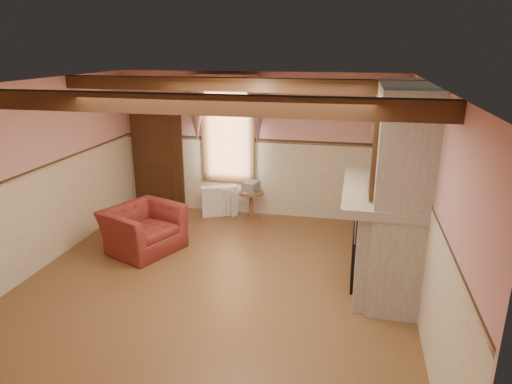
% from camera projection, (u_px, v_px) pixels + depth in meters
% --- Properties ---
extents(floor, '(5.50, 6.00, 0.01)m').
position_uv_depth(floor, '(214.00, 284.00, 6.52)').
color(floor, brown).
rests_on(floor, ground).
extents(ceiling, '(5.50, 6.00, 0.01)m').
position_uv_depth(ceiling, '(208.00, 84.00, 5.67)').
color(ceiling, silver).
rests_on(ceiling, wall_back).
extents(wall_back, '(5.50, 0.02, 2.80)m').
position_uv_depth(wall_back, '(258.00, 145.00, 8.89)').
color(wall_back, '#D09290').
rests_on(wall_back, floor).
extents(wall_front, '(5.50, 0.02, 2.80)m').
position_uv_depth(wall_front, '(85.00, 314.00, 3.31)').
color(wall_front, '#D09290').
rests_on(wall_front, floor).
extents(wall_left, '(0.02, 6.00, 2.80)m').
position_uv_depth(wall_left, '(31.00, 179.00, 6.65)').
color(wall_left, '#D09290').
rests_on(wall_left, floor).
extents(wall_right, '(0.02, 6.00, 2.80)m').
position_uv_depth(wall_right, '(428.00, 206.00, 5.54)').
color(wall_right, '#D09290').
rests_on(wall_right, floor).
extents(wainscot, '(5.50, 6.00, 1.50)m').
position_uv_depth(wainscot, '(213.00, 236.00, 6.29)').
color(wainscot, beige).
rests_on(wainscot, floor).
extents(chair_rail, '(5.50, 6.00, 0.08)m').
position_uv_depth(chair_rail, '(211.00, 184.00, 6.06)').
color(chair_rail, black).
rests_on(chair_rail, wainscot).
extents(firebox, '(0.20, 0.95, 0.90)m').
position_uv_depth(firebox, '(359.00, 251.00, 6.54)').
color(firebox, black).
rests_on(firebox, floor).
extents(armchair, '(1.36, 1.44, 0.74)m').
position_uv_depth(armchair, '(143.00, 229.00, 7.52)').
color(armchair, maroon).
rests_on(armchair, floor).
extents(side_table, '(0.65, 0.65, 0.55)m').
position_uv_depth(side_table, '(251.00, 205.00, 8.94)').
color(side_table, brown).
rests_on(side_table, floor).
extents(book_stack, '(0.33, 0.37, 0.20)m').
position_uv_depth(book_stack, '(251.00, 187.00, 8.82)').
color(book_stack, '#B7AD8C').
rests_on(book_stack, side_table).
extents(radiator, '(0.71, 0.44, 0.60)m').
position_uv_depth(radiator, '(219.00, 201.00, 9.09)').
color(radiator, white).
rests_on(radiator, floor).
extents(bowl, '(0.34, 0.34, 0.08)m').
position_uv_depth(bowl, '(383.00, 187.00, 6.07)').
color(bowl, brown).
rests_on(bowl, mantel).
extents(mantel_clock, '(0.14, 0.24, 0.20)m').
position_uv_depth(mantel_clock, '(381.00, 166.00, 6.91)').
color(mantel_clock, '#31200D').
rests_on(mantel_clock, mantel).
extents(oil_lamp, '(0.11, 0.11, 0.28)m').
position_uv_depth(oil_lamp, '(383.00, 173.00, 6.37)').
color(oil_lamp, '#C27B36').
rests_on(oil_lamp, mantel).
extents(candle_red, '(0.06, 0.06, 0.16)m').
position_uv_depth(candle_red, '(386.00, 196.00, 5.57)').
color(candle_red, '#9D2813').
rests_on(candle_red, mantel).
extents(jar_yellow, '(0.06, 0.06, 0.12)m').
position_uv_depth(jar_yellow, '(385.00, 198.00, 5.59)').
color(jar_yellow, gold).
rests_on(jar_yellow, mantel).
extents(fireplace, '(0.85, 2.00, 2.80)m').
position_uv_depth(fireplace, '(396.00, 190.00, 6.16)').
color(fireplace, gray).
rests_on(fireplace, floor).
extents(mantel, '(1.05, 2.05, 0.12)m').
position_uv_depth(mantel, '(382.00, 192.00, 6.21)').
color(mantel, gray).
rests_on(mantel, fireplace).
extents(overmantel_mirror, '(0.06, 1.44, 1.04)m').
position_uv_depth(overmantel_mirror, '(372.00, 147.00, 6.06)').
color(overmantel_mirror, silver).
rests_on(overmantel_mirror, fireplace).
extents(door, '(1.10, 0.10, 2.10)m').
position_uv_depth(door, '(158.00, 158.00, 9.36)').
color(door, black).
rests_on(door, floor).
extents(window, '(1.06, 0.08, 2.02)m').
position_uv_depth(window, '(228.00, 132.00, 8.90)').
color(window, white).
rests_on(window, wall_back).
extents(window_drapes, '(1.30, 0.14, 1.40)m').
position_uv_depth(window_drapes, '(226.00, 101.00, 8.64)').
color(window_drapes, gray).
rests_on(window_drapes, wall_back).
extents(ceiling_beam_front, '(5.50, 0.18, 0.20)m').
position_uv_depth(ceiling_beam_front, '(171.00, 104.00, 4.58)').
color(ceiling_beam_front, black).
rests_on(ceiling_beam_front, ceiling).
extents(ceiling_beam_back, '(5.50, 0.18, 0.20)m').
position_uv_depth(ceiling_beam_back, '(233.00, 85.00, 6.81)').
color(ceiling_beam_back, black).
rests_on(ceiling_beam_back, ceiling).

